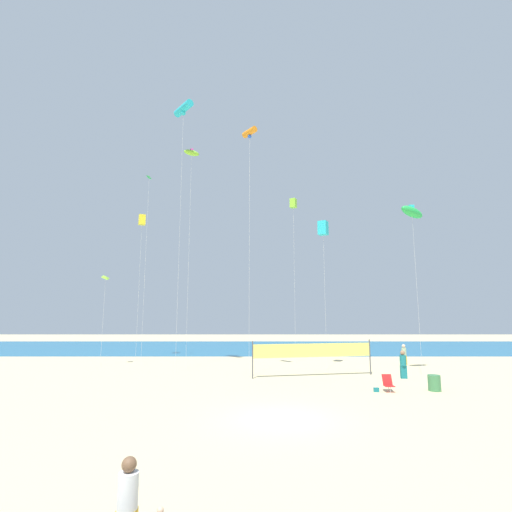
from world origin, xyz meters
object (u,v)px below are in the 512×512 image
(kite_lime_inflatable, at_px, (191,154))
(beachgoer_sage_shirt, at_px, (403,354))
(kite_orange_tube, at_px, (249,133))
(kite_green_inflatable, at_px, (411,212))
(beachgoer_teal_shirt, at_px, (403,363))
(mother_figure, at_px, (127,501))
(kite_cyan_tube, at_px, (183,109))
(kite_cyan_box, at_px, (323,228))
(folding_beach_chair, at_px, (388,383))
(trash_barrel, at_px, (434,383))
(kite_lime_diamond, at_px, (105,278))
(kite_lime_box, at_px, (293,204))
(kite_green_diamond, at_px, (149,184))
(beach_handbag, at_px, (376,390))
(kite_yellow_box, at_px, (142,220))
(volleyball_net, at_px, (313,352))

(kite_lime_inflatable, bearing_deg, beachgoer_sage_shirt, 5.71)
(kite_orange_tube, xyz_separation_m, kite_green_inflatable, (11.72, 0.26, -5.92))
(beachgoer_teal_shirt, bearing_deg, mother_figure, 117.34)
(beachgoer_sage_shirt, distance_m, kite_cyan_tube, 27.01)
(mother_figure, distance_m, kite_cyan_box, 25.39)
(folding_beach_chair, relative_size, kite_orange_tube, 0.05)
(trash_barrel, height_order, kite_lime_diamond, kite_lime_diamond)
(beachgoer_sage_shirt, bearing_deg, kite_lime_diamond, -122.45)
(mother_figure, relative_size, kite_lime_diamond, 0.22)
(kite_lime_box, bearing_deg, kite_green_diamond, 179.97)
(beach_handbag, xyz_separation_m, kite_green_inflatable, (4.71, 4.99, 11.32))
(folding_beach_chair, bearing_deg, kite_yellow_box, -173.25)
(mother_figure, height_order, kite_cyan_box, kite_cyan_box)
(kite_lime_box, height_order, kite_yellow_box, kite_lime_box)
(kite_cyan_tube, height_order, kite_lime_inflatable, kite_cyan_tube)
(kite_orange_tube, height_order, kite_green_inflatable, kite_orange_tube)
(kite_lime_box, xyz_separation_m, kite_lime_diamond, (-15.70, -2.65, -7.07))
(beachgoer_teal_shirt, distance_m, trash_barrel, 3.98)
(kite_green_inflatable, bearing_deg, folding_beach_chair, -129.42)
(kite_orange_tube, relative_size, kite_green_diamond, 1.05)
(folding_beach_chair, relative_size, trash_barrel, 1.05)
(kite_lime_diamond, bearing_deg, beachgoer_sage_shirt, 3.16)
(mother_figure, xyz_separation_m, kite_cyan_box, (7.73, 21.97, 10.11))
(beach_handbag, distance_m, kite_cyan_box, 13.67)
(beachgoer_sage_shirt, relative_size, volleyball_net, 0.20)
(kite_orange_tube, height_order, kite_cyan_tube, kite_cyan_tube)
(beach_handbag, relative_size, kite_cyan_tube, 0.01)
(kite_cyan_box, height_order, kite_lime_inflatable, kite_lime_inflatable)
(kite_cyan_tube, bearing_deg, volleyball_net, -11.32)
(volleyball_net, xyz_separation_m, kite_green_inflatable, (7.37, 0.03, 9.79))
(beachgoer_teal_shirt, xyz_separation_m, folding_beach_chair, (-2.45, -4.10, -0.49))
(trash_barrel, distance_m, kite_green_inflatable, 12.07)
(beachgoer_sage_shirt, xyz_separation_m, beach_handbag, (-5.73, -10.65, -0.78))
(trash_barrel, relative_size, kite_green_diamond, 0.05)
(beach_handbag, height_order, kite_orange_tube, kite_orange_tube)
(beachgoer_teal_shirt, height_order, kite_lime_inflatable, kite_lime_inflatable)
(kite_yellow_box, height_order, kite_cyan_tube, kite_cyan_tube)
(beachgoer_sage_shirt, bearing_deg, trash_barrel, -48.81)
(beachgoer_teal_shirt, height_order, trash_barrel, beachgoer_teal_shirt)
(mother_figure, distance_m, volleyball_net, 19.74)
(kite_cyan_box, xyz_separation_m, kite_green_inflatable, (5.85, -3.22, 0.45))
(volleyball_net, distance_m, beach_handbag, 5.83)
(kite_yellow_box, relative_size, kite_lime_diamond, 1.85)
(kite_orange_tube, bearing_deg, beach_handbag, -34.04)
(volleyball_net, distance_m, kite_lime_box, 14.31)
(beach_handbag, bearing_deg, beachgoer_sage_shirt, 61.71)
(beachgoer_teal_shirt, height_order, kite_cyan_tube, kite_cyan_tube)
(kite_orange_tube, height_order, kite_yellow_box, kite_orange_tube)
(trash_barrel, distance_m, kite_cyan_box, 13.94)
(beachgoer_sage_shirt, height_order, beach_handbag, beachgoer_sage_shirt)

